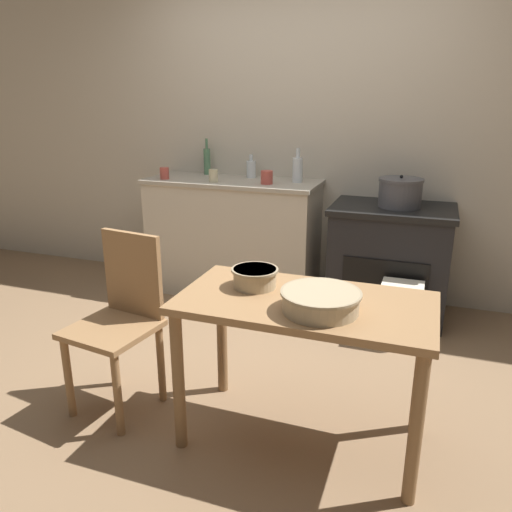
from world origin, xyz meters
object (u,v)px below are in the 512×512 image
object	(u,v)px
mixing_bowl_large	(321,300)
bottle_left	(251,169)
cup_center_left	(164,173)
work_table	(304,323)
cup_center_right	(267,177)
chair	(121,317)
mixing_bowl_small	(255,277)
bottle_far_left	(298,169)
stove	(389,261)
flour_sack	(400,312)
stock_pot	(400,193)
bottle_mid_left	(207,161)
cup_center	(213,176)

from	to	relation	value
mixing_bowl_large	bottle_left	world-z (taller)	bottle_left
bottle_left	cup_center_left	bearing A→B (deg)	-153.89
work_table	cup_center_left	distance (m)	2.19
mixing_bowl_large	cup_center_right	bearing A→B (deg)	115.50
chair	mixing_bowl_small	bearing A→B (deg)	15.74
cup_center_left	cup_center_right	xyz separation A→B (m)	(0.84, 0.05, 0.00)
bottle_far_left	bottle_left	world-z (taller)	bottle_far_left
stove	bottle_far_left	size ratio (longest dim) A/B	3.35
work_table	chair	xyz separation A→B (m)	(-0.96, -0.02, -0.11)
cup_center_right	mixing_bowl_small	bearing A→B (deg)	-73.58
work_table	cup_center_left	world-z (taller)	cup_center_left
flour_sack	bottle_far_left	bearing A→B (deg)	149.01
stock_pot	bottle_far_left	bearing A→B (deg)	173.44
stock_pot	bottle_far_left	size ratio (longest dim) A/B	1.20
mixing_bowl_large	bottle_mid_left	distance (m)	2.43
bottle_left	bottle_mid_left	xyz separation A→B (m)	(-0.41, 0.04, 0.04)
bottle_far_left	bottle_mid_left	world-z (taller)	bottle_mid_left
flour_sack	cup_center	bearing A→B (deg)	168.16
mixing_bowl_large	cup_center_right	size ratio (longest dim) A/B	3.38
cup_center	cup_center_right	distance (m)	0.42
stock_pot	bottle_far_left	world-z (taller)	bottle_far_left
cup_center_left	cup_center	bearing A→B (deg)	-0.22
stove	chair	world-z (taller)	chair
mixing_bowl_small	work_table	bearing A→B (deg)	-15.25
stove	cup_center	distance (m)	1.48
stock_pot	bottle_far_left	distance (m)	0.79
work_table	stove	bearing A→B (deg)	81.82
cup_center_right	cup_center_left	bearing A→B (deg)	-176.34
bottle_far_left	chair	bearing A→B (deg)	-104.75
stock_pot	cup_center_left	size ratio (longest dim) A/B	3.37
bottle_far_left	cup_center	distance (m)	0.65
flour_sack	cup_center	xyz separation A→B (m)	(-1.48, 0.31, 0.79)
work_table	chair	distance (m)	0.97
work_table	flour_sack	xyz separation A→B (m)	(0.37, 1.20, -0.40)
chair	bottle_mid_left	distance (m)	1.99
bottle_left	mixing_bowl_small	bearing A→B (deg)	-69.35
work_table	cup_center_right	distance (m)	1.76
bottle_left	cup_center_right	world-z (taller)	bottle_left
mixing_bowl_large	bottle_left	size ratio (longest dim) A/B	1.83
mixing_bowl_small	cup_center_right	distance (m)	1.57
stock_pot	cup_center_left	distance (m)	1.82
bottle_left	bottle_mid_left	world-z (taller)	bottle_mid_left
cup_center	bottle_left	bearing A→B (deg)	57.37
stove	cup_center_left	bearing A→B (deg)	-176.01
mixing_bowl_large	stock_pot	bearing A→B (deg)	84.08
bottle_mid_left	cup_center_left	size ratio (longest dim) A/B	3.23
work_table	bottle_far_left	xyz separation A→B (m)	(-0.51, 1.72, 0.44)
cup_center_left	mixing_bowl_large	bearing A→B (deg)	-44.53
stock_pot	bottle_mid_left	world-z (taller)	bottle_mid_left
bottle_far_left	bottle_mid_left	size ratio (longest dim) A/B	0.87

